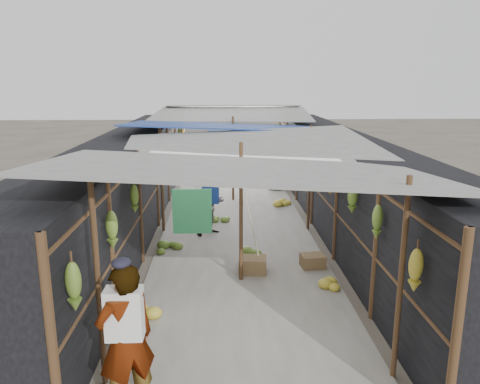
{
  "coord_description": "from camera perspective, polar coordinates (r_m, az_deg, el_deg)",
  "views": [
    {
      "loc": [
        -0.33,
        -5.13,
        3.65
      ],
      "look_at": [
        0.05,
        4.89,
        1.25
      ],
      "focal_mm": 35.0,
      "sensor_mm": 36.0,
      "label": 1
    }
  ],
  "objects": [
    {
      "name": "ground",
      "position": [
        6.31,
        1.32,
        -21.93
      ],
      "size": [
        80.0,
        80.0,
        0.0
      ],
      "primitive_type": "plane",
      "color": "#6B6356",
      "rests_on": "ground"
    },
    {
      "name": "aisle_slab",
      "position": [
        12.19,
        -0.55,
        -3.92
      ],
      "size": [
        3.6,
        16.0,
        0.02
      ],
      "primitive_type": "cube",
      "color": "#9E998E",
      "rests_on": "ground"
    },
    {
      "name": "stall_left",
      "position": [
        12.13,
        -13.42,
        1.19
      ],
      "size": [
        1.4,
        15.0,
        2.3
      ],
      "primitive_type": "cube",
      "color": "black",
      "rests_on": "ground"
    },
    {
      "name": "stall_right",
      "position": [
        12.28,
        12.14,
        1.4
      ],
      "size": [
        1.4,
        15.0,
        2.3
      ],
      "primitive_type": "cube",
      "color": "black",
      "rests_on": "ground"
    },
    {
      "name": "crate_near",
      "position": [
        9.17,
        1.55,
        -8.93
      ],
      "size": [
        0.56,
        0.47,
        0.32
      ],
      "primitive_type": "cube",
      "rotation": [
        0.0,
        0.0,
        -0.09
      ],
      "color": "olive",
      "rests_on": "ground"
    },
    {
      "name": "crate_mid",
      "position": [
        9.53,
        8.85,
        -8.35
      ],
      "size": [
        0.49,
        0.41,
        0.27
      ],
      "primitive_type": "cube",
      "rotation": [
        0.0,
        0.0,
        0.11
      ],
      "color": "olive",
      "rests_on": "ground"
    },
    {
      "name": "crate_back",
      "position": [
        14.64,
        -5.12,
        -0.49
      ],
      "size": [
        0.51,
        0.46,
        0.27
      ],
      "primitive_type": "cube",
      "rotation": [
        0.0,
        0.0,
        0.29
      ],
      "color": "olive",
      "rests_on": "ground"
    },
    {
      "name": "black_basin",
      "position": [
        16.13,
        4.41,
        0.7
      ],
      "size": [
        0.66,
        0.66,
        0.2
      ],
      "primitive_type": "cylinder",
      "color": "black",
      "rests_on": "ground"
    },
    {
      "name": "vendor_elderly",
      "position": [
        5.5,
        -13.73,
        -17.14
      ],
      "size": [
        0.77,
        0.71,
        1.78
      ],
      "primitive_type": "imported",
      "rotation": [
        0.0,
        0.0,
        3.7
      ],
      "color": "silver",
      "rests_on": "ground"
    },
    {
      "name": "shopper_blue",
      "position": [
        11.24,
        -3.58,
        -1.49
      ],
      "size": [
        0.93,
        0.89,
        1.51
      ],
      "primitive_type": "imported",
      "rotation": [
        0.0,
        0.0,
        0.61
      ],
      "color": "navy",
      "rests_on": "ground"
    },
    {
      "name": "vendor_seated",
      "position": [
        16.2,
        4.36,
        2.21
      ],
      "size": [
        0.66,
        0.75,
        1.0
      ],
      "primitive_type": "imported",
      "rotation": [
        0.0,
        0.0,
        -1.0
      ],
      "color": "#554F49",
      "rests_on": "ground"
    },
    {
      "name": "market_canopy",
      "position": [
        12.03,
        -0.49,
        7.52
      ],
      "size": [
        5.62,
        15.2,
        2.77
      ],
      "color": "brown",
      "rests_on": "ground"
    },
    {
      "name": "hanging_bananas",
      "position": [
        11.55,
        -1.35,
        3.55
      ],
      "size": [
        3.95,
        14.26,
        0.79
      ],
      "color": "olive",
      "rests_on": "ground"
    },
    {
      "name": "floor_bananas",
      "position": [
        11.82,
        -2.13,
        -3.82
      ],
      "size": [
        3.91,
        9.97,
        0.31
      ],
      "color": "gold",
      "rests_on": "ground"
    }
  ]
}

